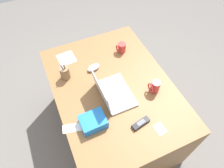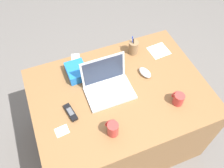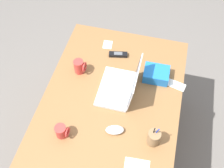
% 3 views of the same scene
% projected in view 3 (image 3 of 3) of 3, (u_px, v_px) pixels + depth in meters
% --- Properties ---
extents(ground_plane, '(6.00, 6.00, 0.00)m').
position_uv_depth(ground_plane, '(112.00, 141.00, 2.49)').
color(ground_plane, slate).
extents(desk, '(1.28, 0.93, 0.75)m').
position_uv_depth(desk, '(112.00, 123.00, 2.18)').
color(desk, olive).
rests_on(desk, ground).
extents(laptop, '(0.34, 0.26, 0.24)m').
position_uv_depth(laptop, '(122.00, 86.00, 1.87)').
color(laptop, silver).
rests_on(laptop, desk).
extents(computer_mouse, '(0.09, 0.13, 0.04)m').
position_uv_depth(computer_mouse, '(115.00, 130.00, 1.71)').
color(computer_mouse, white).
rests_on(computer_mouse, desk).
extents(coffee_mug_white, '(0.08, 0.08, 0.11)m').
position_uv_depth(coffee_mug_white, '(80.00, 67.00, 1.96)').
color(coffee_mug_white, '#C63833').
rests_on(coffee_mug_white, desk).
extents(coffee_mug_tall, '(0.07, 0.08, 0.09)m').
position_uv_depth(coffee_mug_tall, '(62.00, 131.00, 1.68)').
color(coffee_mug_tall, '#C63833').
rests_on(coffee_mug_tall, desk).
extents(cordless_phone, '(0.07, 0.15, 0.03)m').
position_uv_depth(cordless_phone, '(118.00, 54.00, 2.08)').
color(cordless_phone, black).
rests_on(cordless_phone, desk).
extents(pen_holder, '(0.08, 0.08, 0.16)m').
position_uv_depth(pen_holder, '(154.00, 138.00, 1.64)').
color(pen_holder, olive).
rests_on(pen_holder, desk).
extents(snack_bag, '(0.15, 0.18, 0.08)m').
position_uv_depth(snack_bag, '(156.00, 74.00, 1.94)').
color(snack_bag, blue).
rests_on(snack_bag, desk).
extents(paper_note_near_laptop, '(0.09, 0.08, 0.00)m').
position_uv_depth(paper_note_near_laptop, '(108.00, 45.00, 2.16)').
color(paper_note_near_laptop, white).
rests_on(paper_note_near_laptop, desk).
extents(paper_note_right, '(0.10, 0.17, 0.00)m').
position_uv_depth(paper_note_right, '(174.00, 84.00, 1.94)').
color(paper_note_right, white).
rests_on(paper_note_right, desk).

